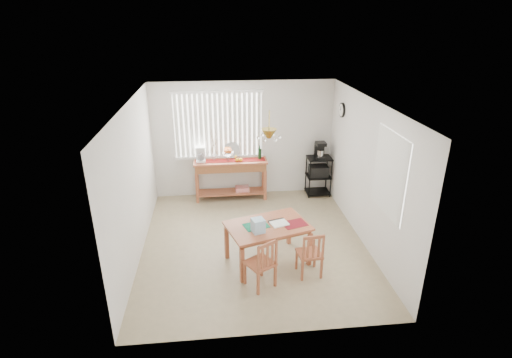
{
  "coord_description": "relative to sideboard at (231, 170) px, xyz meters",
  "views": [
    {
      "loc": [
        -0.63,
        -6.28,
        3.91
      ],
      "look_at": [
        0.1,
        0.55,
        1.05
      ],
      "focal_mm": 28.0,
      "sensor_mm": 36.0,
      "label": 1
    }
  ],
  "objects": [
    {
      "name": "wire_cart",
      "position": [
        2.0,
        -0.01,
        -0.14
      ],
      "size": [
        0.53,
        0.43,
        0.91
      ],
      "color": "black",
      "rests_on": "ground"
    },
    {
      "name": "chair_right",
      "position": [
        1.09,
        -3.04,
        -0.29
      ],
      "size": [
        0.4,
        0.4,
        0.8
      ],
      "color": "#AE5C3B",
      "rests_on": "ground"
    },
    {
      "name": "sideboard",
      "position": [
        0.0,
        0.0,
        0.0
      ],
      "size": [
        1.61,
        0.45,
        0.91
      ],
      "color": "#AE5C3B",
      "rests_on": "ground"
    },
    {
      "name": "ground",
      "position": [
        0.3,
        -2.0,
        -0.69
      ],
      "size": [
        4.0,
        4.5,
        0.01
      ],
      "primitive_type": "cube",
      "color": "tan"
    },
    {
      "name": "table_items",
      "position": [
        0.39,
        -2.73,
        0.1
      ],
      "size": [
        1.09,
        0.5,
        0.22
      ],
      "color": "#157A54",
      "rests_on": "dining_table"
    },
    {
      "name": "sideboard_items",
      "position": [
        -0.27,
        0.02,
        0.37
      ],
      "size": [
        1.53,
        0.38,
        0.69
      ],
      "color": "maroon",
      "rests_on": "sideboard"
    },
    {
      "name": "chair_left",
      "position": [
        0.3,
        -3.25,
        -0.27
      ],
      "size": [
        0.53,
        0.53,
        0.84
      ],
      "color": "#AE5C3B",
      "rests_on": "ground"
    },
    {
      "name": "cart_items",
      "position": [
        2.0,
        0.0,
        0.4
      ],
      "size": [
        0.21,
        0.26,
        0.37
      ],
      "color": "black",
      "rests_on": "wire_cart"
    },
    {
      "name": "dining_table",
      "position": [
        0.48,
        -2.59,
        -0.06
      ],
      "size": [
        1.49,
        1.18,
        0.7
      ],
      "color": "#AE5C3B",
      "rests_on": "ground"
    },
    {
      "name": "room_shell",
      "position": [
        0.31,
        -1.99,
        1.01
      ],
      "size": [
        4.2,
        4.7,
        2.7
      ],
      "color": "silver",
      "rests_on": "ground"
    }
  ]
}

